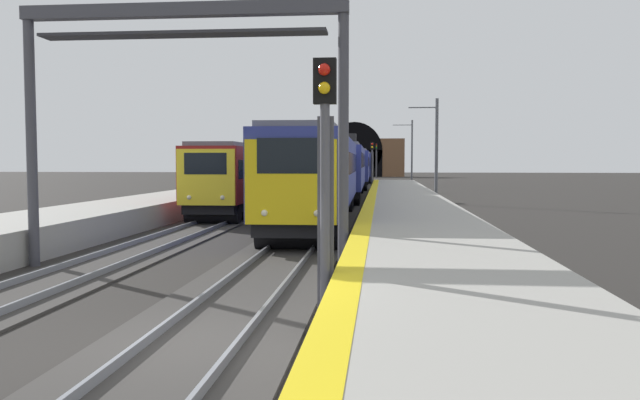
# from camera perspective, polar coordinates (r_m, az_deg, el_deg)

# --- Properties ---
(ground_plane) EXTENTS (320.00, 320.00, 0.00)m
(ground_plane) POSITION_cam_1_polar(r_m,az_deg,el_deg) (10.34, -10.96, -12.67)
(ground_plane) COLOR #282623
(platform_right) EXTENTS (112.00, 4.05, 1.00)m
(platform_right) POSITION_cam_1_polar(r_m,az_deg,el_deg) (9.89, 12.75, -10.47)
(platform_right) COLOR #9E9B93
(platform_right) RESTS_ON ground_plane
(platform_right_edge_strip) EXTENTS (112.00, 0.50, 0.01)m
(platform_right_edge_strip) POSITION_cam_1_polar(r_m,az_deg,el_deg) (9.72, 2.24, -7.60)
(platform_right_edge_strip) COLOR yellow
(platform_right_edge_strip) RESTS_ON platform_right
(track_main_line) EXTENTS (160.00, 3.17, 0.21)m
(track_main_line) POSITION_cam_1_polar(r_m,az_deg,el_deg) (10.33, -10.97, -12.46)
(track_main_line) COLOR #383533
(track_main_line) RESTS_ON ground_plane
(train_main_approaching) EXTENTS (81.57, 3.19, 5.02)m
(train_main_approaching) POSITION_cam_1_polar(r_m,az_deg,el_deg) (59.36, 2.81, 2.98)
(train_main_approaching) COLOR navy
(train_main_approaching) RESTS_ON ground_plane
(train_adjacent_platform) EXTENTS (56.95, 2.77, 3.76)m
(train_adjacent_platform) POSITION_cam_1_polar(r_m,az_deg,el_deg) (55.91, -2.29, 2.72)
(train_adjacent_platform) COLOR maroon
(train_adjacent_platform) RESTS_ON ground_plane
(railway_signal_near) EXTENTS (0.39, 0.38, 4.57)m
(railway_signal_near) POSITION_cam_1_polar(r_m,az_deg,el_deg) (10.64, 0.45, 2.63)
(railway_signal_near) COLOR #4C4C54
(railway_signal_near) RESTS_ON ground_plane
(railway_signal_mid) EXTENTS (0.39, 0.38, 4.78)m
(railway_signal_mid) POSITION_cam_1_polar(r_m,az_deg,el_deg) (62.04, 4.70, 3.41)
(railway_signal_mid) COLOR #4C4C54
(railway_signal_mid) RESTS_ON ground_plane
(railway_signal_far) EXTENTS (0.39, 0.38, 6.03)m
(railway_signal_far) POSITION_cam_1_polar(r_m,az_deg,el_deg) (110.06, 5.08, 3.83)
(railway_signal_far) COLOR #38383D
(railway_signal_far) RESTS_ON ground_plane
(overhead_signal_gantry) EXTENTS (0.70, 8.77, 7.01)m
(overhead_signal_gantry) POSITION_cam_1_polar(r_m,az_deg,el_deg) (17.47, -12.22, 11.43)
(overhead_signal_gantry) COLOR #3F3F47
(overhead_signal_gantry) RESTS_ON ground_plane
(tunnel_portal) EXTENTS (2.42, 19.00, 10.64)m
(tunnel_portal) POSITION_cam_1_polar(r_m,az_deg,el_deg) (122.11, 3.11, 3.83)
(tunnel_portal) COLOR brown
(tunnel_portal) RESTS_ON ground_plane
(catenary_mast_near) EXTENTS (0.22, 2.45, 7.95)m
(catenary_mast_near) POSITION_cam_1_polar(r_m,az_deg,el_deg) (78.87, 8.21, 4.32)
(catenary_mast_near) COLOR #595B60
(catenary_mast_near) RESTS_ON ground_plane
(catenary_mast_far) EXTENTS (0.22, 2.01, 7.10)m
(catenary_mast_far) POSITION_cam_1_polar(r_m,az_deg,el_deg) (43.60, 10.36, 4.44)
(catenary_mast_far) COLOR #595B60
(catenary_mast_far) RESTS_ON ground_plane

